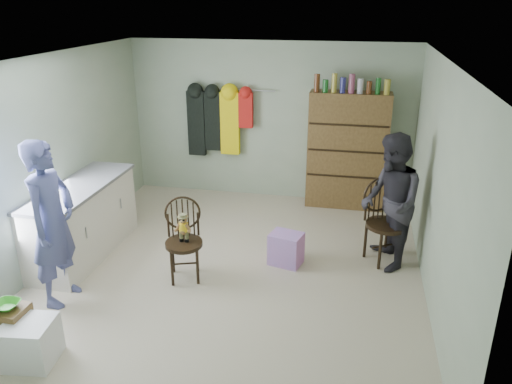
% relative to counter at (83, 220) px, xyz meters
% --- Properties ---
extents(ground_plane, '(5.00, 5.00, 0.00)m').
position_rel_counter_xyz_m(ground_plane, '(1.95, 0.00, -0.47)').
color(ground_plane, beige).
rests_on(ground_plane, ground).
extents(room_walls, '(5.00, 5.00, 5.00)m').
position_rel_counter_xyz_m(room_walls, '(1.95, 0.53, 1.11)').
color(room_walls, '#A3B295').
rests_on(room_walls, ground).
extents(counter, '(0.64, 1.86, 0.94)m').
position_rel_counter_xyz_m(counter, '(0.00, 0.00, 0.00)').
color(counter, silver).
rests_on(counter, ground).
extents(stool, '(0.33, 0.28, 0.47)m').
position_rel_counter_xyz_m(stool, '(0.31, -1.89, -0.24)').
color(stool, brown).
rests_on(stool, ground).
extents(bowl, '(0.23, 0.23, 0.06)m').
position_rel_counter_xyz_m(bowl, '(0.31, -1.89, 0.02)').
color(bowl, green).
rests_on(bowl, stool).
extents(plastic_tub, '(0.48, 0.46, 0.41)m').
position_rel_counter_xyz_m(plastic_tub, '(0.57, -1.98, -0.27)').
color(plastic_tub, white).
rests_on(plastic_tub, ground).
extents(chair_front, '(0.55, 0.55, 0.97)m').
position_rel_counter_xyz_m(chair_front, '(1.44, -0.28, 0.08)').
color(chair_front, black).
rests_on(chair_front, ground).
extents(chair_far, '(0.65, 0.65, 1.06)m').
position_rel_counter_xyz_m(chair_far, '(3.72, 0.62, 0.10)').
color(chair_far, black).
rests_on(chair_far, ground).
extents(striped_bag, '(0.44, 0.38, 0.40)m').
position_rel_counter_xyz_m(striped_bag, '(2.57, 0.26, -0.27)').
color(striped_bag, pink).
rests_on(striped_bag, ground).
extents(person_left, '(0.43, 0.66, 1.81)m').
position_rel_counter_xyz_m(person_left, '(0.27, -0.99, 0.43)').
color(person_left, '#4C528C').
rests_on(person_left, ground).
extents(person_right, '(0.80, 0.93, 1.67)m').
position_rel_counter_xyz_m(person_right, '(3.77, 0.48, 0.36)').
color(person_right, '#2D2B33').
rests_on(person_right, ground).
extents(dresser, '(1.20, 0.39, 2.08)m').
position_rel_counter_xyz_m(dresser, '(3.20, 2.30, 0.45)').
color(dresser, brown).
rests_on(dresser, ground).
extents(coat_rack, '(1.42, 0.12, 1.09)m').
position_rel_counter_xyz_m(coat_rack, '(1.12, 2.38, 0.78)').
color(coat_rack, '#99999E').
rests_on(coat_rack, ground).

